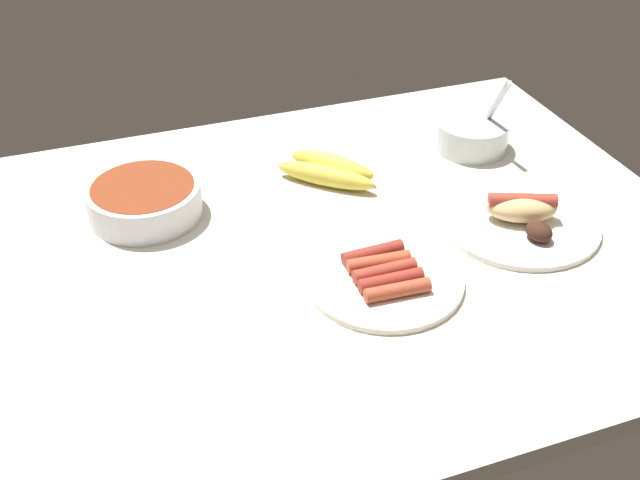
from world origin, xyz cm
name	(u,v)px	position (x,y,z in cm)	size (l,w,h in cm)	color
ground_plane	(315,254)	(0.00, 0.00, -1.50)	(120.00, 90.00, 3.00)	silver
bowl_chili	(144,199)	(-22.86, 17.40, 3.00)	(18.16, 18.16, 5.50)	white
plate_sausages	(384,277)	(6.37, -11.60, 0.93)	(22.84, 22.84, 3.08)	white
banana_bunch	(329,171)	(8.70, 17.56, 1.90)	(16.55, 16.95, 3.92)	gold
bowl_coleslaw	(472,133)	(37.32, 19.54, 3.02)	(13.40, 13.40, 15.45)	silver
plate_hotdog_assembled	(521,217)	(32.40, -5.59, 1.56)	(25.40, 25.40, 5.61)	white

